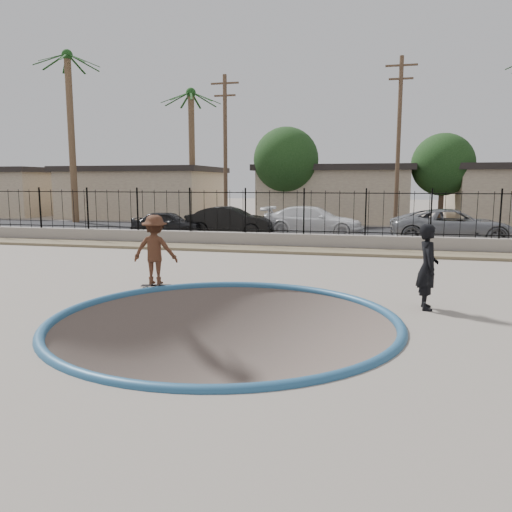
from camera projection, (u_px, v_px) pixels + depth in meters
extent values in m
cube|color=gray|center=(308.00, 267.00, 22.63)|extent=(120.00, 120.00, 2.20)
torus|color=#26567E|center=(225.00, 320.00, 9.96)|extent=(7.04, 7.04, 0.20)
cube|color=#887B59|center=(300.00, 250.00, 19.77)|extent=(42.00, 1.60, 0.11)
cube|color=gray|center=(304.00, 241.00, 20.79)|extent=(42.00, 0.45, 0.60)
cube|color=black|center=(304.00, 231.00, 20.73)|extent=(40.00, 0.04, 0.03)
cube|color=black|center=(304.00, 193.00, 20.50)|extent=(40.00, 0.04, 0.04)
cube|color=black|center=(320.00, 232.00, 27.28)|extent=(90.00, 8.00, 0.04)
cube|color=tan|center=(4.00, 194.00, 42.57)|extent=(10.00, 8.00, 3.50)
cube|color=#282321|center=(3.00, 171.00, 42.28)|extent=(10.60, 8.60, 0.40)
cube|color=tan|center=(145.00, 195.00, 39.60)|extent=(11.00, 8.00, 3.50)
cube|color=#282321|center=(144.00, 170.00, 39.31)|extent=(11.60, 8.60, 0.40)
cube|color=tan|center=(335.00, 196.00, 36.17)|extent=(10.00, 8.00, 3.50)
cube|color=#282321|center=(335.00, 169.00, 35.88)|extent=(10.60, 8.60, 0.40)
cylinder|color=brown|center=(72.00, 140.00, 33.25)|extent=(0.44, 0.44, 11.00)
sphere|color=#1A4618|center=(67.00, 55.00, 32.45)|extent=(0.70, 0.70, 0.70)
cylinder|color=brown|center=(192.00, 157.00, 35.65)|extent=(0.44, 0.44, 9.00)
sphere|color=#1A4618|center=(191.00, 93.00, 34.99)|extent=(0.70, 0.70, 0.70)
cylinder|color=#473323|center=(225.00, 152.00, 29.92)|extent=(0.24, 0.24, 9.00)
cube|color=#473323|center=(225.00, 83.00, 29.33)|extent=(1.70, 0.10, 0.10)
cube|color=#473323|center=(225.00, 96.00, 29.43)|extent=(1.30, 0.10, 0.10)
cylinder|color=#473323|center=(398.00, 145.00, 27.60)|extent=(0.24, 0.24, 9.50)
cube|color=#473323|center=(402.00, 65.00, 26.97)|extent=(1.70, 0.10, 0.10)
cube|color=#473323|center=(401.00, 79.00, 27.07)|extent=(1.30, 0.10, 0.10)
cylinder|color=#473323|center=(286.00, 201.00, 33.52)|extent=(0.34, 0.34, 3.00)
sphere|color=#143311|center=(286.00, 160.00, 33.13)|extent=(4.32, 4.32, 4.32)
cylinder|color=#473323|center=(441.00, 203.00, 32.22)|extent=(0.34, 0.34, 2.75)
sphere|color=#143311|center=(443.00, 165.00, 31.85)|extent=(3.96, 3.96, 3.96)
imported|color=brown|center=(155.00, 254.00, 12.94)|extent=(1.23, 0.79, 1.80)
cube|color=black|center=(156.00, 285.00, 13.06)|extent=(0.79, 0.37, 0.02)
cylinder|color=silver|center=(146.00, 287.00, 13.00)|extent=(0.06, 0.04, 0.05)
cylinder|color=silver|center=(147.00, 286.00, 13.14)|extent=(0.06, 0.04, 0.05)
cylinder|color=silver|center=(166.00, 287.00, 13.00)|extent=(0.06, 0.04, 0.05)
cylinder|color=silver|center=(167.00, 286.00, 13.14)|extent=(0.06, 0.04, 0.05)
imported|color=black|center=(428.00, 267.00, 10.74)|extent=(0.48, 0.70, 1.85)
imported|color=black|center=(168.00, 223.00, 25.41)|extent=(3.77, 1.75, 1.25)
imported|color=black|center=(230.00, 221.00, 25.39)|extent=(4.47, 1.67, 1.46)
imported|color=white|center=(313.00, 221.00, 25.28)|extent=(5.27, 2.52, 1.48)
imported|color=gray|center=(453.00, 226.00, 22.27)|extent=(5.57, 2.80, 1.51)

